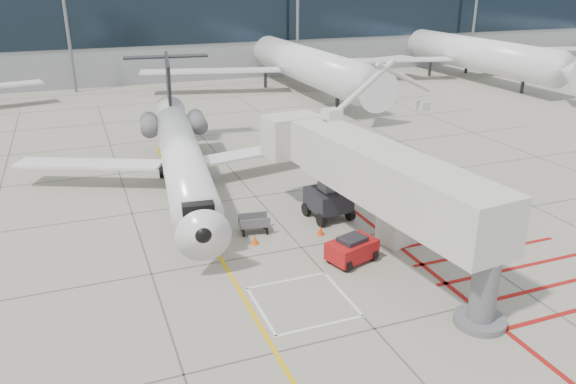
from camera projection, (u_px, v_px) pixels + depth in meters
name	position (u px, v px, depth m)	size (l,w,h in m)	color
ground_plane	(333.00, 283.00, 26.85)	(260.00, 260.00, 0.00)	gray
regional_jet	(183.00, 145.00, 35.26)	(23.00, 29.00, 7.60)	white
jet_bridge	(392.00, 191.00, 27.74)	(8.98, 18.95, 7.58)	silver
pushback_tug	(352.00, 249.00, 28.64)	(2.47, 1.54, 1.44)	#AB1013
baggage_cart	(254.00, 224.00, 31.94)	(1.70, 1.07, 1.07)	#535357
ground_power_unit	(402.00, 223.00, 30.80)	(2.59, 1.51, 2.05)	silver
cone_nose	(255.00, 240.00, 30.63)	(0.39, 0.39, 0.54)	#E3540B
cone_side	(321.00, 230.00, 31.72)	(0.39, 0.39, 0.54)	#EB410C
terminal_building	(201.00, 20.00, 88.52)	(180.00, 28.00, 14.00)	gray
terminal_glass_band	(224.00, 20.00, 75.95)	(180.00, 0.10, 6.00)	black
bg_aircraft_c	(294.00, 38.00, 70.02)	(38.10, 42.34, 12.70)	silver
bg_aircraft_d	(462.00, 30.00, 78.49)	(38.66, 42.96, 12.89)	silver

